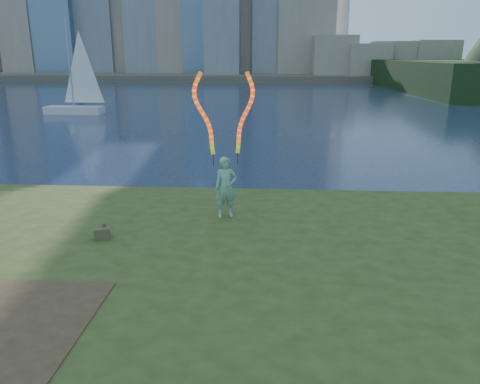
{
  "coord_description": "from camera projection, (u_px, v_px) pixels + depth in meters",
  "views": [
    {
      "loc": [
        2.15,
        -9.27,
        4.82
      ],
      "look_at": [
        1.51,
        1.0,
        1.79
      ],
      "focal_mm": 35.0,
      "sensor_mm": 36.0,
      "label": 1
    }
  ],
  "objects": [
    {
      "name": "canvas_bag",
      "position": [
        102.0,
        233.0,
        10.59
      ],
      "size": [
        0.42,
        0.48,
        0.34
      ],
      "rotation": [
        0.0,
        0.0,
        0.4
      ],
      "color": "brown",
      "rests_on": "grassy_knoll"
    },
    {
      "name": "ground",
      "position": [
        169.0,
        281.0,
        10.36
      ],
      "size": [
        320.0,
        320.0,
        0.0
      ],
      "primitive_type": "plane",
      "color": "#1A2742",
      "rests_on": "ground"
    },
    {
      "name": "woman_with_ribbons",
      "position": [
        226.0,
        163.0,
        11.7
      ],
      "size": [
        1.94,
        0.69,
        3.96
      ],
      "rotation": [
        0.0,
        0.0,
        0.3
      ],
      "color": "#126F32",
      "rests_on": "grassy_knoll"
    },
    {
      "name": "sailboat",
      "position": [
        76.0,
        98.0,
        39.14
      ],
      "size": [
        5.11,
        1.66,
        7.73
      ],
      "rotation": [
        0.0,
        0.0,
        -0.03
      ],
      "color": "silver",
      "rests_on": "ground"
    },
    {
      "name": "far_shore",
      "position": [
        260.0,
        75.0,
        101.15
      ],
      "size": [
        320.0,
        40.0,
        1.2
      ],
      "primitive_type": "cube",
      "color": "#4F4A3A",
      "rests_on": "ground"
    },
    {
      "name": "grassy_knoll",
      "position": [
        141.0,
        325.0,
        8.07
      ],
      "size": [
        20.0,
        18.0,
        0.8
      ],
      "color": "#354318",
      "rests_on": "ground"
    }
  ]
}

